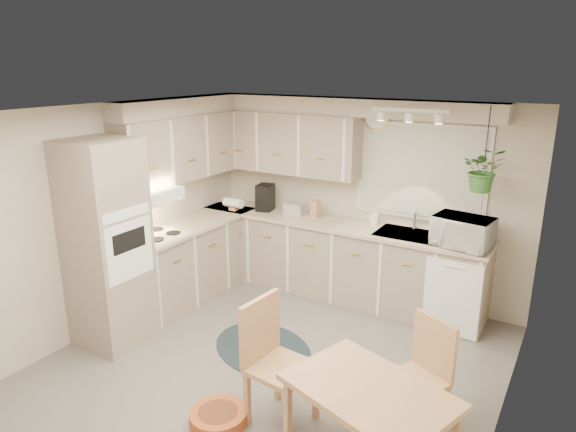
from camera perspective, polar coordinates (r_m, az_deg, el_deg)
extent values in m
plane|color=slate|center=(5.10, -2.06, -16.46)|extent=(4.20, 4.20, 0.00)
plane|color=white|center=(4.29, -2.40, 11.49)|extent=(4.20, 4.20, 0.00)
cube|color=#BBAF9B|center=(6.34, 8.22, 2.00)|extent=(4.00, 0.04, 2.40)
cube|color=#BBAF9B|center=(3.19, -24.04, -14.74)|extent=(4.00, 0.04, 2.40)
cube|color=#BBAF9B|center=(5.84, -18.88, 0.00)|extent=(0.04, 4.20, 2.40)
cube|color=#BBAF9B|center=(3.92, 23.41, -8.67)|extent=(0.04, 4.20, 2.40)
cube|color=gray|center=(6.45, -10.61, -4.87)|extent=(0.60, 1.85, 0.90)
cube|color=gray|center=(6.38, 5.23, -4.87)|extent=(3.60, 0.60, 0.90)
cube|color=#BEAB8B|center=(6.29, -10.76, -0.90)|extent=(0.64, 1.89, 0.04)
cube|color=#BEAB8B|center=(6.22, 5.30, -0.86)|extent=(3.64, 0.64, 0.04)
cube|color=gray|center=(5.42, -19.47, -3.00)|extent=(0.65, 0.65, 2.10)
cube|color=white|center=(5.19, -17.19, -3.66)|extent=(0.02, 0.56, 0.58)
cube|color=gray|center=(6.26, -11.39, 7.52)|extent=(0.35, 2.00, 0.75)
cube|color=gray|center=(6.50, -0.37, 8.17)|extent=(2.00, 0.35, 0.75)
cube|color=#BBAF9B|center=(6.22, -11.81, 11.85)|extent=(0.30, 2.00, 0.20)
cube|color=#BBAF9B|center=(6.10, 6.33, 12.00)|extent=(3.60, 0.30, 0.20)
cube|color=white|center=(5.88, -14.40, -2.12)|extent=(0.52, 0.58, 0.02)
cube|color=white|center=(5.77, -14.87, 2.20)|extent=(0.40, 0.60, 0.14)
cube|color=beige|center=(5.99, 14.45, 4.73)|extent=(1.40, 0.02, 1.00)
cube|color=beige|center=(6.00, 14.48, 4.74)|extent=(1.50, 0.02, 1.10)
cube|color=#B3B6BB|center=(5.92, 13.20, -2.36)|extent=(0.70, 0.48, 0.10)
cube|color=white|center=(5.68, 17.70, -8.74)|extent=(0.58, 0.02, 0.83)
cube|color=white|center=(5.39, 13.37, 11.39)|extent=(0.80, 0.04, 0.04)
cylinder|color=gold|center=(6.08, 9.82, 10.72)|extent=(0.30, 0.03, 0.30)
cube|color=tan|center=(3.88, 8.79, -22.57)|extent=(1.27, 1.03, 0.69)
cube|color=tan|center=(4.19, -0.68, -16.22)|extent=(0.53, 0.53, 1.03)
cube|color=tan|center=(4.25, 13.90, -17.10)|extent=(0.57, 0.57, 0.91)
ellipsoid|color=black|center=(5.38, -2.82, -14.45)|extent=(1.41, 1.25, 0.01)
cylinder|color=#B03D23|center=(4.46, -7.74, -21.28)|extent=(0.47, 0.47, 0.11)
imported|color=white|center=(5.62, 18.86, -1.33)|extent=(0.62, 0.40, 0.39)
imported|color=white|center=(6.18, 9.60, -0.52)|extent=(0.12, 0.21, 0.09)
imported|color=#336829|center=(5.45, 20.88, 4.34)|extent=(0.52, 0.54, 0.35)
cube|color=black|center=(6.66, -2.54, 2.09)|extent=(0.24, 0.27, 0.34)
cube|color=#B3B6BB|center=(6.48, 0.72, 0.82)|extent=(0.25, 0.15, 0.15)
cube|color=tan|center=(6.36, 3.10, 0.79)|extent=(0.11, 0.11, 0.21)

